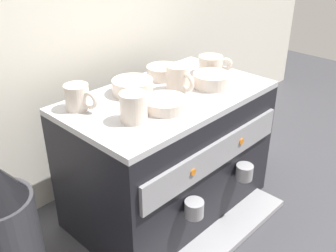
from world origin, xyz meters
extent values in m
plane|color=#38383D|center=(0.00, 0.00, 0.00)|extent=(4.00, 4.00, 0.00)
cube|color=silver|center=(0.00, 0.33, 0.50)|extent=(2.80, 0.03, 1.00)
cube|color=black|center=(0.00, 0.00, 0.21)|extent=(0.66, 0.39, 0.41)
cube|color=#B7B7BC|center=(0.00, 0.00, 0.42)|extent=(0.66, 0.39, 0.02)
cube|color=#939399|center=(0.00, -0.20, 0.30)|extent=(0.61, 0.01, 0.09)
cylinder|color=orange|center=(-0.12, -0.21, 0.30)|extent=(0.02, 0.01, 0.02)
cylinder|color=orange|center=(0.12, -0.21, 0.30)|extent=(0.02, 0.01, 0.02)
cube|color=#939399|center=(0.00, -0.24, 0.01)|extent=(0.56, 0.12, 0.02)
cylinder|color=#939399|center=(-0.13, -0.22, 0.19)|extent=(0.06, 0.06, 0.05)
cylinder|color=#939399|center=(0.13, -0.22, 0.19)|extent=(0.06, 0.06, 0.05)
cylinder|color=beige|center=(0.04, 0.00, 0.47)|extent=(0.07, 0.07, 0.08)
torus|color=beige|center=(0.04, -0.05, 0.47)|extent=(0.02, 0.06, 0.06)
cylinder|color=beige|center=(-0.25, 0.11, 0.47)|extent=(0.07, 0.07, 0.07)
torus|color=beige|center=(-0.24, 0.07, 0.47)|extent=(0.02, 0.05, 0.05)
cylinder|color=beige|center=(-0.19, -0.06, 0.47)|extent=(0.07, 0.07, 0.08)
torus|color=beige|center=(-0.15, -0.03, 0.47)|extent=(0.06, 0.04, 0.06)
cylinder|color=beige|center=(0.24, 0.02, 0.46)|extent=(0.08, 0.08, 0.06)
torus|color=beige|center=(0.27, -0.02, 0.46)|extent=(0.05, 0.05, 0.05)
cylinder|color=beige|center=(-0.07, 0.08, 0.46)|extent=(0.13, 0.13, 0.04)
cylinder|color=beige|center=(-0.07, 0.08, 0.44)|extent=(0.07, 0.07, 0.01)
cylinder|color=beige|center=(0.09, 0.11, 0.45)|extent=(0.11, 0.11, 0.04)
cylinder|color=beige|center=(0.09, 0.11, 0.44)|extent=(0.06, 0.06, 0.01)
cylinder|color=beige|center=(0.14, -0.06, 0.45)|extent=(0.12, 0.12, 0.04)
cylinder|color=beige|center=(0.14, -0.06, 0.44)|extent=(0.07, 0.07, 0.01)
cylinder|color=beige|center=(-0.08, -0.07, 0.45)|extent=(0.13, 0.13, 0.03)
cylinder|color=beige|center=(-0.08, -0.07, 0.44)|extent=(0.07, 0.07, 0.01)
cylinder|color=#333338|center=(-0.55, 0.06, 0.16)|extent=(0.19, 0.19, 0.31)
cylinder|color=#B7B7BC|center=(0.49, -0.02, 0.07)|extent=(0.10, 0.10, 0.15)
camera|label=1|loc=(-0.81, -0.77, 0.92)|focal=42.05mm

